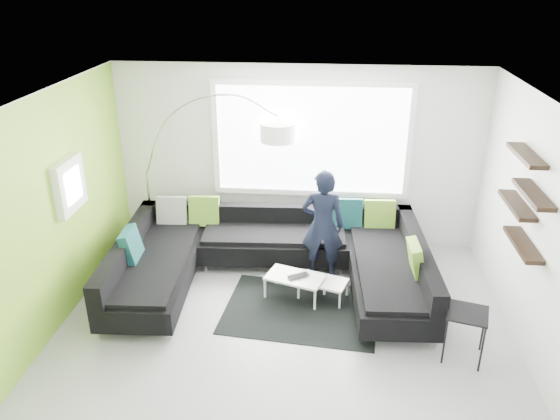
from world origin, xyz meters
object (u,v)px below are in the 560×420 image
object	(u,v)px
person	(323,225)
laptop	(300,278)
coffee_table	(309,287)
arc_lamp	(146,173)
sectional_sofa	(271,264)
side_table	(464,335)

from	to	relation	value
person	laptop	world-z (taller)	person
coffee_table	laptop	size ratio (longest dim) A/B	2.77
arc_lamp	person	distance (m)	2.79
sectional_sofa	laptop	world-z (taller)	sectional_sofa
sectional_sofa	person	distance (m)	0.89
coffee_table	side_table	size ratio (longest dim) A/B	1.62
sectional_sofa	coffee_table	world-z (taller)	sectional_sofa
arc_lamp	side_table	world-z (taller)	arc_lamp
coffee_table	person	world-z (taller)	person
laptop	arc_lamp	bearing A→B (deg)	120.90
sectional_sofa	arc_lamp	size ratio (longest dim) A/B	1.73
sectional_sofa	coffee_table	distance (m)	0.59
coffee_table	arc_lamp	xyz separation A→B (m)	(-2.52, 1.26, 1.06)
arc_lamp	sectional_sofa	bearing A→B (deg)	-25.69
coffee_table	laptop	xyz separation A→B (m)	(-0.12, -0.05, 0.17)
laptop	coffee_table	bearing A→B (deg)	-7.34
coffee_table	person	distance (m)	0.87
arc_lamp	laptop	bearing A→B (deg)	-25.42
sectional_sofa	person	size ratio (longest dim) A/B	2.62
arc_lamp	side_table	distance (m)	4.96
side_table	sectional_sofa	bearing A→B (deg)	152.33
side_table	coffee_table	bearing A→B (deg)	149.39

